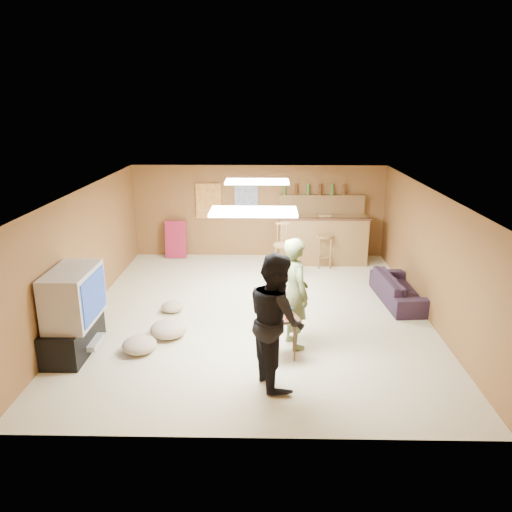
{
  "coord_description": "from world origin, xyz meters",
  "views": [
    {
      "loc": [
        0.17,
        -8.25,
        3.63
      ],
      "look_at": [
        0.0,
        0.2,
        1.0
      ],
      "focal_mm": 35.0,
      "sensor_mm": 36.0,
      "label": 1
    }
  ],
  "objects_px": {
    "tray_table": "(281,336)",
    "person_black": "(276,320)",
    "tv_body": "(73,296)",
    "person_olive": "(295,293)",
    "sofa": "(400,289)",
    "bar_counter": "(323,240)"
  },
  "relations": [
    {
      "from": "tray_table",
      "to": "person_olive",
      "type": "bearing_deg",
      "value": 58.76
    },
    {
      "from": "tray_table",
      "to": "bar_counter",
      "type": "bearing_deg",
      "value": 76.39
    },
    {
      "from": "tv_body",
      "to": "sofa",
      "type": "relative_size",
      "value": 0.64
    },
    {
      "from": "person_olive",
      "to": "person_black",
      "type": "height_order",
      "value": "person_black"
    },
    {
      "from": "tray_table",
      "to": "person_black",
      "type": "bearing_deg",
      "value": -97.05
    },
    {
      "from": "bar_counter",
      "to": "person_black",
      "type": "height_order",
      "value": "person_black"
    },
    {
      "from": "sofa",
      "to": "tray_table",
      "type": "relative_size",
      "value": 2.73
    },
    {
      "from": "bar_counter",
      "to": "sofa",
      "type": "bearing_deg",
      "value": -63.22
    },
    {
      "from": "bar_counter",
      "to": "sofa",
      "type": "xyz_separation_m",
      "value": [
        1.2,
        -2.38,
        -0.3
      ]
    },
    {
      "from": "person_black",
      "to": "tray_table",
      "type": "distance_m",
      "value": 0.92
    },
    {
      "from": "person_olive",
      "to": "tv_body",
      "type": "bearing_deg",
      "value": 71.44
    },
    {
      "from": "tv_body",
      "to": "person_black",
      "type": "distance_m",
      "value": 3.07
    },
    {
      "from": "bar_counter",
      "to": "sofa",
      "type": "distance_m",
      "value": 2.68
    },
    {
      "from": "tray_table",
      "to": "tv_body",
      "type": "bearing_deg",
      "value": 178.27
    },
    {
      "from": "bar_counter",
      "to": "sofa",
      "type": "relative_size",
      "value": 1.16
    },
    {
      "from": "person_olive",
      "to": "sofa",
      "type": "bearing_deg",
      "value": -72.24
    },
    {
      "from": "tv_body",
      "to": "tray_table",
      "type": "height_order",
      "value": "tv_body"
    },
    {
      "from": "tv_body",
      "to": "sofa",
      "type": "height_order",
      "value": "tv_body"
    },
    {
      "from": "bar_counter",
      "to": "person_olive",
      "type": "xyz_separation_m",
      "value": [
        -0.88,
        -4.19,
        0.31
      ]
    },
    {
      "from": "bar_counter",
      "to": "person_black",
      "type": "distance_m",
      "value": 5.39
    },
    {
      "from": "tv_body",
      "to": "tray_table",
      "type": "relative_size",
      "value": 1.74
    },
    {
      "from": "tv_body",
      "to": "sofa",
      "type": "bearing_deg",
      "value": 21.17
    }
  ]
}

